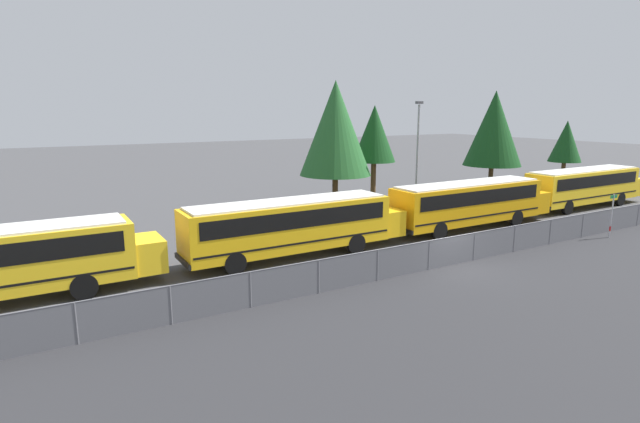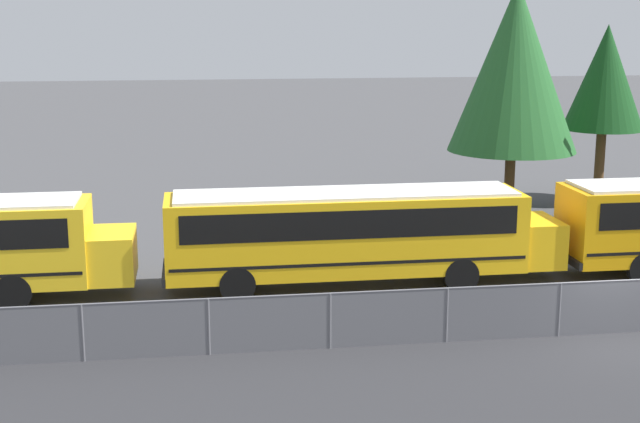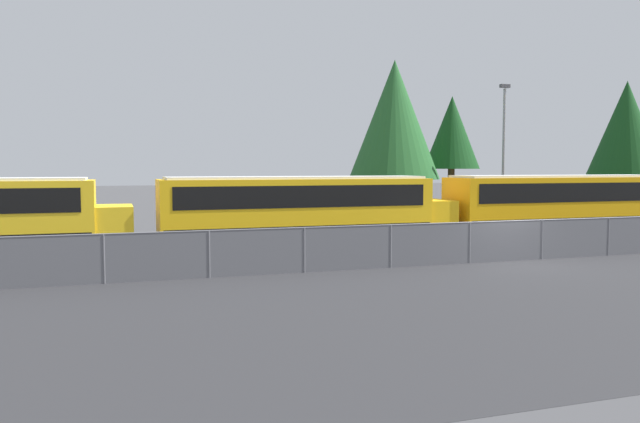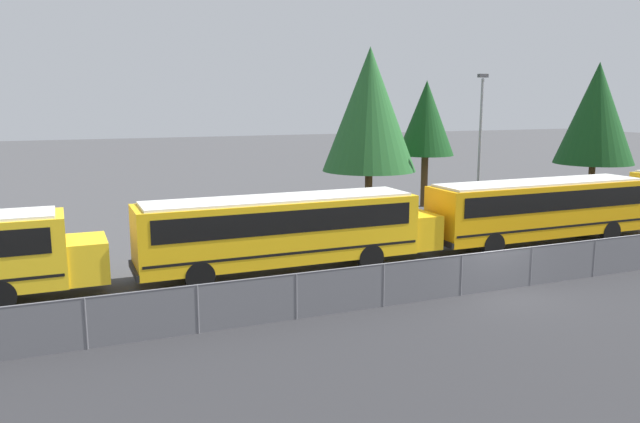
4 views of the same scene
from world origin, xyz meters
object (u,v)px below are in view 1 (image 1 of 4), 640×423
at_px(school_bus_2, 471,201).
at_px(tree_3, 566,141).
at_px(light_pole, 417,151).
at_px(tree_1, 374,134).
at_px(school_bus_1, 294,223).
at_px(tree_2, 336,128).
at_px(street_sign, 612,214).
at_px(tree_0, 494,128).
at_px(school_bus_3, 585,184).

xyz_separation_m(school_bus_2, tree_3, (26.16, 11.09, 2.37)).
bearing_deg(light_pole, tree_1, 100.91).
relative_size(school_bus_1, tree_3, 1.94).
bearing_deg(tree_2, street_sign, -58.11).
distance_m(school_bus_2, tree_0, 17.36).
distance_m(school_bus_1, tree_2, 13.65).
height_order(school_bus_1, school_bus_2, same).
relative_size(tree_2, tree_3, 1.51).
height_order(street_sign, tree_3, tree_3).
bearing_deg(tree_3, tree_0, -175.60).
bearing_deg(tree_2, tree_0, 1.20).
distance_m(school_bus_1, tree_1, 18.06).
height_order(tree_2, tree_3, tree_2).
xyz_separation_m(light_pole, tree_3, (24.62, 4.05, -0.29)).
distance_m(tree_0, tree_2, 17.75).
height_order(light_pole, tree_2, tree_2).
height_order(school_bus_2, tree_0, tree_0).
relative_size(tree_1, tree_2, 0.82).
bearing_deg(street_sign, tree_1, 105.60).
height_order(school_bus_3, light_pole, light_pole).
height_order(school_bus_2, street_sign, school_bus_2).
bearing_deg(light_pole, tree_0, 14.41).
xyz_separation_m(school_bus_2, light_pole, (1.54, 7.04, 2.66)).
xyz_separation_m(school_bus_3, tree_3, (12.91, 10.53, 2.37)).
xyz_separation_m(school_bus_1, school_bus_2, (12.81, -0.08, 0.00)).
distance_m(street_sign, light_pole, 13.95).
bearing_deg(tree_0, street_sign, -116.35).
relative_size(school_bus_3, street_sign, 4.69).
relative_size(school_bus_1, school_bus_2, 1.00).
distance_m(light_pole, tree_0, 12.45).
relative_size(school_bus_1, tree_0, 1.34).
bearing_deg(school_bus_3, tree_3, 39.20).
bearing_deg(school_bus_3, school_bus_1, -178.95).
distance_m(street_sign, tree_0, 18.49).
relative_size(school_bus_2, school_bus_3, 1.00).
xyz_separation_m(street_sign, tree_1, (-4.87, 17.45, 4.18)).
distance_m(school_bus_3, light_pole, 13.65).
relative_size(school_bus_1, school_bus_3, 1.00).
bearing_deg(tree_3, school_bus_2, -157.02).
height_order(tree_0, tree_1, tree_0).
bearing_deg(tree_2, school_bus_2, -66.58).
bearing_deg(school_bus_2, school_bus_1, 179.63).
distance_m(school_bus_3, tree_1, 17.07).
height_order(tree_0, tree_3, tree_0).
height_order(street_sign, tree_0, tree_0).
height_order(school_bus_2, light_pole, light_pole).
bearing_deg(tree_2, tree_1, 19.49).
bearing_deg(school_bus_2, tree_2, 113.42).
xyz_separation_m(school_bus_1, tree_3, (38.97, 11.01, 2.37)).
xyz_separation_m(light_pole, tree_1, (-0.86, 4.44, 1.11)).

